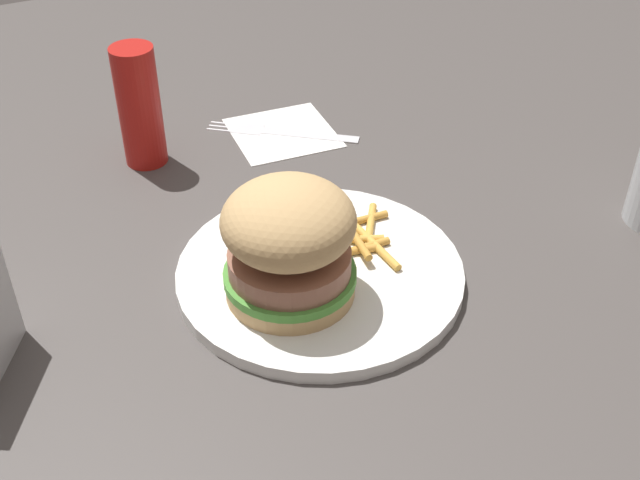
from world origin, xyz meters
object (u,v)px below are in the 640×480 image
Objects in this scene: plate at (320,273)px; ketchup_bottle at (139,107)px; fork at (281,130)px; napkin at (283,132)px; sandwich at (289,242)px; fries_pile at (353,238)px.

ketchup_bottle is (-0.26, -0.08, 0.06)m from plate.
fork is at bearing 86.18° from ketchup_bottle.
napkin is 0.17m from ketchup_bottle.
napkin is (-0.25, 0.07, -0.01)m from plate.
sandwich reaches higher than plate.
plate is at bearing -65.73° from fries_pile.
sandwich is at bearing 8.80° from ketchup_bottle.
ketchup_bottle is at bearing -171.20° from sandwich.
fork is at bearing 157.46° from sandwich.
ketchup_bottle is at bearing -152.98° from fries_pile.
napkin is at bearing 157.15° from sandwich.
fork is (-0.23, 0.03, -0.01)m from fries_pile.
fries_pile is at bearing 114.27° from plate.
plate is at bearing 16.96° from ketchup_bottle.
sandwich is 0.75× the size of fork.
ketchup_bottle is (-0.01, -0.15, 0.06)m from napkin.
fries_pile is 0.27m from ketchup_bottle.
plate is 0.26m from napkin.
fries_pile is (-0.02, 0.04, 0.01)m from plate.
ketchup_bottle is at bearing -93.82° from fork.
plate is at bearing 115.48° from sandwich.
fries_pile is 1.00× the size of napkin.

